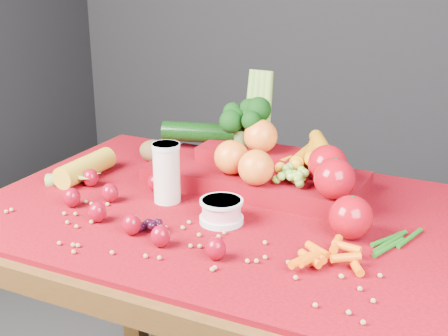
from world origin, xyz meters
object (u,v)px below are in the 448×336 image
at_px(milk_glass, 167,171).
at_px(yogurt_bowl, 221,210).
at_px(produce_mound, 267,165).
at_px(table, 220,251).

relative_size(milk_glass, yogurt_bowl, 1.47).
xyz_separation_m(yogurt_bowl, produce_mound, (0.01, 0.22, 0.04)).
bearing_deg(milk_glass, yogurt_bowl, -16.74).
relative_size(table, yogurt_bowl, 11.71).
bearing_deg(produce_mound, table, -109.05).
height_order(milk_glass, yogurt_bowl, milk_glass).
bearing_deg(milk_glass, table, 8.36).
height_order(table, milk_glass, milk_glass).
height_order(table, produce_mound, produce_mound).
height_order(milk_glass, produce_mound, produce_mound).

